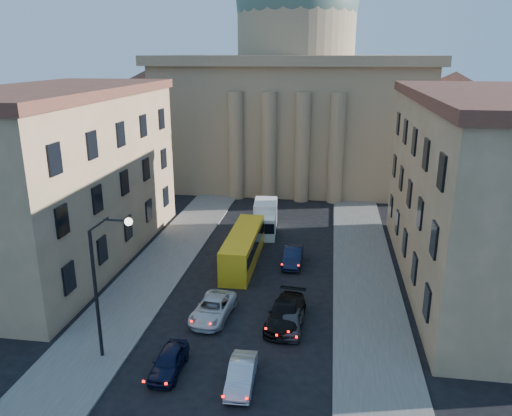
{
  "coord_description": "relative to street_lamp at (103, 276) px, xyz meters",
  "views": [
    {
      "loc": [
        5.32,
        -15.95,
        17.2
      ],
      "look_at": [
        0.55,
        15.61,
        7.3
      ],
      "focal_mm": 35.0,
      "sensor_mm": 36.0,
      "label": 1
    }
  ],
  "objects": [
    {
      "name": "sidewalk_left",
      "position": [
        -1.53,
        10.0,
        -5.21
      ],
      "size": [
        5.0,
        60.0,
        0.15
      ],
      "primitive_type": "cube",
      "color": "#5C5A54",
      "rests_on": "ground"
    },
    {
      "name": "car_right_far",
      "position": [
        10.23,
        4.72,
        -4.63
      ],
      "size": [
        1.65,
        3.89,
        1.31
      ],
      "primitive_type": "imported",
      "rotation": [
        0.0,
        0.0,
        -0.03
      ],
      "color": "#444348",
      "rests_on": "ground"
    },
    {
      "name": "building_left",
      "position": [
        -10.03,
        14.0,
        2.14
      ],
      "size": [
        11.6,
        26.6,
        14.7
      ],
      "color": "tan",
      "rests_on": "ground"
    },
    {
      "name": "building_right",
      "position": [
        23.97,
        14.0,
        2.14
      ],
      "size": [
        11.6,
        26.6,
        14.7
      ],
      "color": "tan",
      "rests_on": "ground"
    },
    {
      "name": "street_lamp",
      "position": [
        0.0,
        0.0,
        0.0
      ],
      "size": [
        2.62,
        0.44,
        8.83
      ],
      "color": "black",
      "rests_on": "ground"
    },
    {
      "name": "car_left_near",
      "position": [
        3.82,
        -0.73,
        -4.63
      ],
      "size": [
        1.56,
        3.87,
        1.32
      ],
      "primitive_type": "imported",
      "rotation": [
        0.0,
        0.0,
        0.0
      ],
      "color": "black",
      "rests_on": "ground"
    },
    {
      "name": "car_right_near",
      "position": [
        8.07,
        -1.29,
        -4.64
      ],
      "size": [
        1.5,
        3.96,
        1.29
      ],
      "primitive_type": "imported",
      "rotation": [
        0.0,
        0.0,
        0.04
      ],
      "color": "#B7BBC0",
      "rests_on": "ground"
    },
    {
      "name": "box_truck",
      "position": [
        6.14,
        22.82,
        -3.84
      ],
      "size": [
        2.61,
        5.7,
        3.04
      ],
      "rotation": [
        0.0,
        0.0,
        0.08
      ],
      "color": "white",
      "rests_on": "ground"
    },
    {
      "name": "city_bus",
      "position": [
        5.32,
        14.94,
        -3.79
      ],
      "size": [
        2.32,
        9.89,
        2.79
      ],
      "rotation": [
        0.0,
        0.0,
        -0.0
      ],
      "color": "yellow",
      "rests_on": "ground"
    },
    {
      "name": "car_right_mid",
      "position": [
        9.85,
        5.42,
        -4.52
      ],
      "size": [
        2.71,
        5.49,
        1.53
      ],
      "primitive_type": "imported",
      "rotation": [
        0.0,
        0.0,
        -0.11
      ],
      "color": "black",
      "rests_on": "ground"
    },
    {
      "name": "car_right_distant",
      "position": [
        9.53,
        15.35,
        -4.57
      ],
      "size": [
        1.56,
        4.38,
        1.44
      ],
      "primitive_type": "imported",
      "rotation": [
        0.0,
        0.0,
        -0.01
      ],
      "color": "black",
      "rests_on": "ground"
    },
    {
      "name": "church",
      "position": [
        6.97,
        47.47,
        6.59
      ],
      "size": [
        68.02,
        28.76,
        36.6
      ],
      "color": "#917D59",
      "rests_on": "ground"
    },
    {
      "name": "car_left_mid",
      "position": [
        4.88,
        5.51,
        -4.61
      ],
      "size": [
        2.69,
        5.08,
        1.36
      ],
      "primitive_type": "imported",
      "rotation": [
        0.0,
        0.0,
        -0.09
      ],
      "color": "silver",
      "rests_on": "ground"
    },
    {
      "name": "sidewalk_right",
      "position": [
        15.47,
        10.0,
        -5.21
      ],
      "size": [
        5.0,
        60.0,
        0.15
      ],
      "primitive_type": "cube",
      "color": "#5C5A54",
      "rests_on": "ground"
    }
  ]
}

